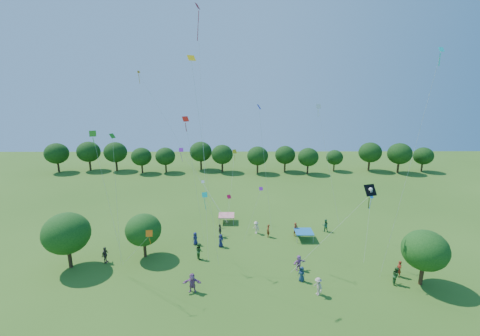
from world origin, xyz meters
name	(u,v)px	position (x,y,z in m)	size (l,w,h in m)	color
near_tree_west	(66,233)	(-17.98, 14.68, 3.90)	(4.75, 4.75, 6.04)	#422B19
near_tree_north	(143,230)	(-10.70, 16.88, 3.26)	(3.93, 3.93, 5.03)	#422B19
near_tree_east	(425,250)	(17.47, 11.33, 3.61)	(4.21, 4.21, 5.51)	#422B19
treeline	(231,154)	(-1.73, 55.43, 4.09)	(88.01, 8.77, 6.77)	#422B19
tent_red_stripe	(226,215)	(-1.83, 26.44, 1.04)	(2.20, 2.20, 1.10)	red
tent_blue	(304,232)	(8.07, 21.01, 1.04)	(2.20, 2.20, 1.10)	#1862A1
crowd_person_0	(221,241)	(-2.26, 19.13, 0.80)	(0.79, 0.42, 1.59)	#1B1E50
crowd_person_1	(296,229)	(7.21, 22.01, 0.90)	(0.67, 0.43, 1.79)	maroon
crowd_person_2	(396,276)	(15.08, 11.40, 0.89)	(0.88, 0.48, 1.78)	#275926
crowd_person_3	(318,286)	(7.11, 9.77, 0.86)	(1.13, 0.51, 1.73)	#B5A391
crowd_person_4	(220,231)	(-2.50, 21.81, 0.85)	(1.00, 0.45, 1.70)	#443D37
crowd_person_5	(299,263)	(6.13, 13.97, 0.82)	(1.54, 0.55, 1.65)	#AB63AB
crowd_person_6	(302,274)	(6.04, 11.95, 0.77)	(0.76, 0.41, 1.54)	#1B334F
crowd_person_7	(399,269)	(15.99, 12.68, 0.85)	(0.63, 0.41, 1.69)	maroon
crowd_person_8	(325,225)	(11.39, 23.36, 0.85)	(0.83, 0.45, 1.69)	#285F41
crowd_person_9	(256,228)	(2.16, 22.75, 0.83)	(1.09, 0.49, 1.66)	beige
crowd_person_10	(105,255)	(-14.65, 15.60, 0.91)	(1.07, 0.48, 1.82)	#484139
crowd_person_11	(192,283)	(-4.47, 10.34, 0.93)	(1.74, 0.62, 1.87)	#945690
crowd_person_12	(195,238)	(-5.40, 19.73, 0.78)	(0.77, 0.42, 1.56)	navy
crowd_person_13	(268,231)	(3.64, 21.73, 0.83)	(0.62, 0.40, 1.67)	maroon
crowd_person_14	(199,251)	(-4.52, 16.38, 0.92)	(0.91, 0.49, 1.84)	#2A5C27
pirate_kite	(369,192)	(12.25, 12.85, 8.96)	(8.25, 2.08, 8.27)	black
red_high_kite	(200,58)	(-4.19, 19.28, 21.54)	(1.44, 7.38, 25.88)	red
small_kite_0	(189,142)	(-5.30, 17.08, 13.00)	(1.82, 1.46, 14.40)	red
small_kite_1	(145,239)	(-8.29, 9.65, 5.72)	(4.36, 3.90, 5.42)	#FA630D
small_kite_2	(234,161)	(-0.78, 27.58, 8.61)	(1.23, 5.39, 8.86)	gold
small_kite_3	(99,160)	(-13.01, 12.83, 12.05)	(1.83, 0.57, 13.47)	#35941A
small_kite_4	(262,133)	(2.51, 20.30, 13.58)	(2.07, 0.85, 15.46)	#1913BE
small_kite_5	(258,199)	(2.01, 18.04, 6.41)	(2.17, 0.44, 6.48)	purple
small_kite_6	(322,130)	(10.40, 23.94, 13.43)	(3.27, 2.75, 15.30)	silver
small_kite_7	(207,203)	(-3.42, 15.45, 6.94)	(2.01, 2.23, 6.81)	#0CC0A5
small_kite_8	(229,199)	(-1.40, 23.87, 4.41)	(0.64, 1.06, 3.60)	red
small_kite_9	(198,106)	(-3.83, 13.36, 16.91)	(2.54, 1.11, 20.01)	yellow
small_kite_10	(167,123)	(-9.59, 26.82, 14.10)	(12.03, 6.30, 19.51)	orange
small_kite_11	(115,169)	(-11.60, 12.73, 11.25)	(0.88, 0.96, 13.24)	#1D7815
small_kite_12	(370,206)	(13.51, 15.18, 6.63)	(1.40, 2.62, 6.50)	#1779E7
small_kite_13	(188,162)	(-7.10, 27.13, 8.70)	(6.95, 5.10, 9.17)	purple
small_kite_14	(208,190)	(-4.58, 28.29, 4.22)	(4.10, 6.74, 3.95)	white
small_kite_15	(419,132)	(14.49, 9.72, 15.06)	(2.19, 1.50, 20.17)	#0ED7CF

